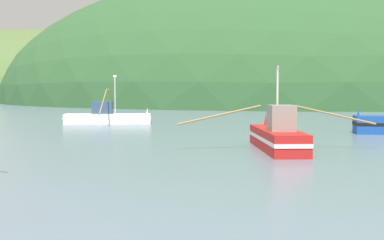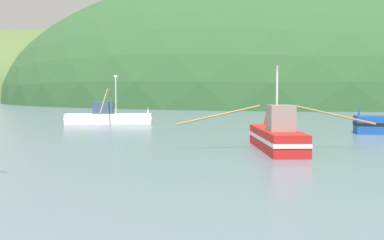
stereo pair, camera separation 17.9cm
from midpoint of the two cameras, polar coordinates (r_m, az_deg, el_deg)
The scene contains 5 objects.
hill_far_center at distance 235.89m, azimuth 4.14°, elevation 2.58°, with size 91.32×73.06×102.85m, color #516B38.
hill_far_left at distance 251.55m, azimuth -15.29°, elevation 2.52°, with size 215.69×172.55×61.64m, color #516B38.
hill_far_right at distance 150.88m, azimuth 9.58°, elevation 2.04°, with size 165.76×132.61×73.25m, color #2D562D.
fishing_boat_white at distance 53.83m, azimuth -9.68°, elevation 0.35°, with size 9.18×14.14×5.14m.
fishing_boat_red at distance 30.62m, azimuth 9.49°, elevation -1.85°, with size 11.48×8.78×5.07m.
Camera 1 is at (9.73, -1.90, 3.63)m, focal length 47.16 mm.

